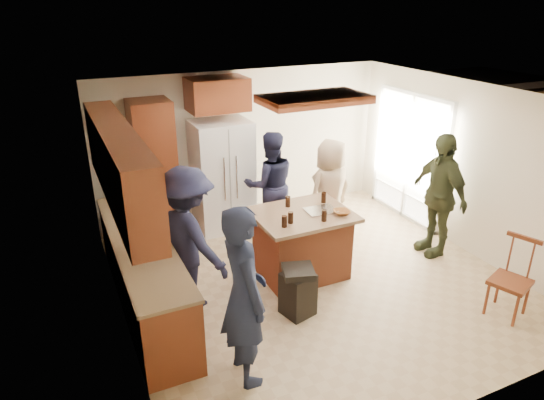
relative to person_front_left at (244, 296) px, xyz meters
name	(u,v)px	position (x,y,z in m)	size (l,w,h in m)	color
room_shell	(471,148)	(5.90, 2.87, -0.07)	(8.00, 5.20, 5.00)	tan
person_front_left	(244,296)	(0.00, 0.00, 0.00)	(0.69, 0.50, 1.88)	#1B2137
person_behind_left	(270,185)	(1.56, 2.76, -0.09)	(0.83, 0.51, 1.71)	black
person_behind_right	(330,191)	(2.31, 2.20, -0.12)	(0.80, 0.52, 1.64)	tan
person_side_right	(439,195)	(3.53, 1.20, -0.02)	(1.08, 0.55, 1.84)	#30361F
person_counter	(189,239)	(-0.13, 1.43, -0.04)	(1.17, 0.54, 1.81)	#181A31
left_cabinetry	(136,238)	(-0.72, 1.62, 0.02)	(0.64, 3.00, 2.30)	maroon
back_wall_units	(171,152)	(0.19, 3.42, 0.44)	(1.80, 0.60, 2.45)	maroon
refrigerator	(222,176)	(0.98, 3.34, -0.04)	(0.90, 0.76, 1.80)	white
kitchen_island	(302,243)	(1.43, 1.47, -0.47)	(1.28, 1.03, 0.93)	#9C4628
island_items	(319,211)	(1.61, 1.35, 0.03)	(1.02, 0.68, 0.15)	silver
trash_bin	(298,291)	(0.96, 0.68, -0.62)	(0.45, 0.45, 0.63)	black
spindle_chair	(511,281)	(3.25, -0.40, -0.49)	(0.54, 0.54, 0.99)	maroon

